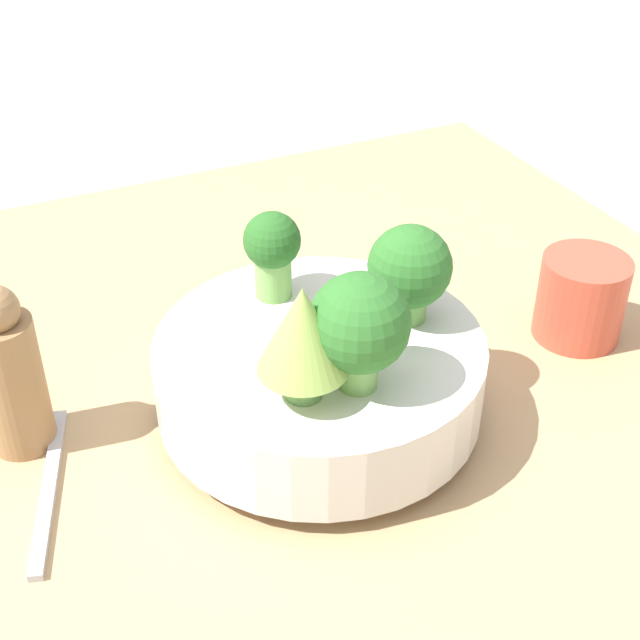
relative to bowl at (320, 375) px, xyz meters
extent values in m
plane|color=silver|center=(0.00, 0.03, -0.08)|extent=(6.00, 6.00, 0.00)
cube|color=tan|center=(0.00, 0.03, -0.06)|extent=(0.95, 0.82, 0.04)
cylinder|color=silver|center=(0.00, 0.00, -0.04)|extent=(0.11, 0.11, 0.01)
cylinder|color=silver|center=(0.00, 0.00, 0.00)|extent=(0.25, 0.25, 0.06)
cylinder|color=#6BA34C|center=(0.00, 0.08, 0.04)|extent=(0.03, 0.03, 0.02)
sphere|color=#2D6B28|center=(0.00, 0.08, 0.08)|extent=(0.06, 0.06, 0.06)
cylinder|color=#7AB256|center=(-0.08, -0.01, 0.05)|extent=(0.03, 0.03, 0.03)
sphere|color=#286023|center=(-0.08, -0.01, 0.08)|extent=(0.05, 0.05, 0.05)
cylinder|color=#609347|center=(0.05, -0.04, 0.04)|extent=(0.03, 0.03, 0.02)
cone|color=#93B751|center=(0.05, -0.04, 0.09)|extent=(0.06, 0.06, 0.06)
cylinder|color=#7AB256|center=(0.06, 0.00, 0.05)|extent=(0.03, 0.03, 0.03)
sphere|color=#2D6B28|center=(0.06, 0.00, 0.09)|extent=(0.07, 0.07, 0.07)
cylinder|color=#C64C38|center=(-0.01, 0.26, 0.00)|extent=(0.08, 0.08, 0.08)
cylinder|color=#997047|center=(-0.07, -0.22, 0.01)|extent=(0.05, 0.05, 0.11)
cube|color=#B2B2B7|center=(-0.01, -0.21, -0.04)|extent=(0.16, 0.06, 0.01)
camera|label=1|loc=(0.49, -0.23, 0.42)|focal=50.00mm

